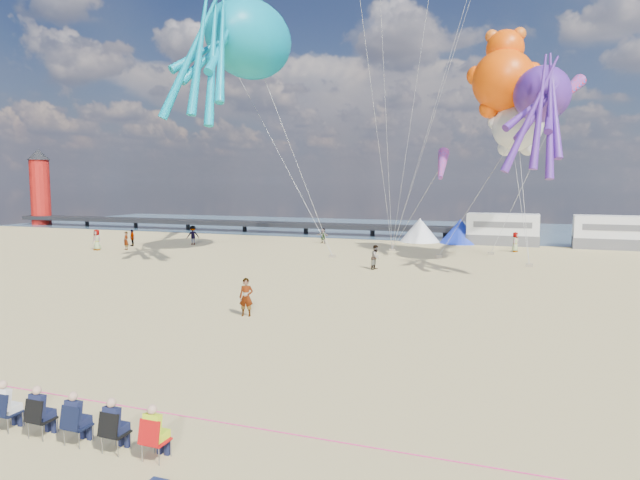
% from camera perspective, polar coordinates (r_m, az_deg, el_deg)
% --- Properties ---
extents(ground, '(120.00, 120.00, 0.00)m').
position_cam_1_polar(ground, '(20.22, -5.66, -11.88)').
color(ground, '#D3BD7A').
rests_on(ground, ground).
extents(water, '(120.00, 120.00, 0.00)m').
position_cam_1_polar(water, '(73.03, 13.61, 0.98)').
color(water, '#3D5E76').
rests_on(water, ground).
extents(pier, '(60.00, 3.00, 0.50)m').
position_cam_1_polar(pier, '(71.50, -10.39, 1.73)').
color(pier, black).
rests_on(pier, ground).
extents(lighthouse, '(2.60, 2.60, 9.00)m').
position_cam_1_polar(lighthouse, '(88.97, -26.18, 4.29)').
color(lighthouse, '#A5140F').
rests_on(lighthouse, ground).
extents(motorhome_0, '(6.60, 2.50, 3.00)m').
position_cam_1_polar(motorhome_0, '(57.52, 17.81, 1.03)').
color(motorhome_0, silver).
rests_on(motorhome_0, ground).
extents(motorhome_1, '(6.60, 2.50, 3.00)m').
position_cam_1_polar(motorhome_1, '(57.89, 27.24, 0.68)').
color(motorhome_1, silver).
rests_on(motorhome_1, ground).
extents(tent_white, '(4.00, 4.00, 2.40)m').
position_cam_1_polar(tent_white, '(58.44, 9.95, 1.01)').
color(tent_white, white).
rests_on(tent_white, ground).
extents(tent_blue, '(4.00, 4.00, 2.40)m').
position_cam_1_polar(tent_blue, '(57.85, 13.84, 0.87)').
color(tent_blue, '#1933CC').
rests_on(tent_blue, ground).
extents(spectator_row, '(6.10, 0.90, 1.30)m').
position_cam_1_polar(spectator_row, '(15.15, -23.06, -15.98)').
color(spectator_row, black).
rests_on(spectator_row, ground).
extents(rope_line, '(34.00, 0.03, 0.03)m').
position_cam_1_polar(rope_line, '(16.15, -13.80, -16.67)').
color(rope_line, '#F2338C').
rests_on(rope_line, ground).
extents(standing_person, '(0.73, 0.57, 1.76)m').
position_cam_1_polar(standing_person, '(26.35, -7.39, -5.69)').
color(standing_person, tan).
rests_on(standing_person, ground).
extents(beachgoer_0, '(0.70, 0.49, 1.84)m').
position_cam_1_polar(beachgoer_0, '(54.34, -21.42, 0.01)').
color(beachgoer_0, '#7F6659').
rests_on(beachgoer_0, ground).
extents(beachgoer_1, '(0.71, 0.93, 1.71)m').
position_cam_1_polar(beachgoer_1, '(39.89, 5.60, -1.73)').
color(beachgoer_1, '#7F6659').
rests_on(beachgoer_1, ground).
extents(beachgoer_2, '(1.14, 1.13, 1.85)m').
position_cam_1_polar(beachgoer_2, '(56.16, -12.60, 0.47)').
color(beachgoer_2, '#7F6659').
rests_on(beachgoer_2, ground).
extents(beachgoer_3, '(1.16, 1.03, 1.56)m').
position_cam_1_polar(beachgoer_3, '(56.63, -18.27, 0.21)').
color(beachgoer_3, '#7F6659').
rests_on(beachgoer_3, ground).
extents(beachgoer_4, '(0.97, 0.65, 1.53)m').
position_cam_1_polar(beachgoer_4, '(56.03, 0.30, 0.44)').
color(beachgoer_4, '#7F6659').
rests_on(beachgoer_4, ground).
extents(beachgoer_5, '(1.59, 0.99, 1.64)m').
position_cam_1_polar(beachgoer_5, '(53.70, -18.83, -0.07)').
color(beachgoer_5, '#7F6659').
rests_on(beachgoer_5, ground).
extents(beachgoer_6, '(0.58, 0.72, 1.71)m').
position_cam_1_polar(beachgoer_6, '(52.22, 18.94, -0.20)').
color(beachgoer_6, '#7F6659').
rests_on(beachgoer_6, ground).
extents(sandbag_a, '(0.50, 0.35, 0.22)m').
position_cam_1_polar(sandbag_a, '(45.85, 1.25, -1.63)').
color(sandbag_a, gray).
rests_on(sandbag_a, ground).
extents(sandbag_b, '(0.50, 0.35, 0.22)m').
position_cam_1_polar(sandbag_b, '(46.92, 11.82, -1.58)').
color(sandbag_b, gray).
rests_on(sandbag_b, ground).
extents(sandbag_c, '(0.50, 0.35, 0.22)m').
position_cam_1_polar(sandbag_c, '(43.64, 20.20, -2.39)').
color(sandbag_c, gray).
rests_on(sandbag_c, ground).
extents(sandbag_d, '(0.50, 0.35, 0.22)m').
position_cam_1_polar(sandbag_d, '(49.61, 16.72, -1.30)').
color(sandbag_d, gray).
rests_on(sandbag_d, ground).
extents(sandbag_e, '(0.50, 0.35, 0.22)m').
position_cam_1_polar(sandbag_e, '(50.36, 7.22, -0.99)').
color(sandbag_e, gray).
rests_on(sandbag_e, ground).
extents(kite_octopus_teal, '(6.88, 11.55, 12.34)m').
position_cam_1_polar(kite_octopus_teal, '(45.25, -7.07, 19.27)').
color(kite_octopus_teal, '#028BA8').
extents(kite_octopus_purple, '(6.44, 9.41, 9.90)m').
position_cam_1_polar(kite_octopus_purple, '(41.71, 21.32, 13.43)').
color(kite_octopus_purple, '#4E218A').
extents(kite_panda, '(5.58, 5.43, 6.22)m').
position_cam_1_polar(kite_panda, '(45.22, 19.13, 10.67)').
color(kite_panda, silver).
extents(kite_teddy_orange, '(6.26, 6.00, 7.71)m').
position_cam_1_polar(kite_teddy_orange, '(45.14, 17.88, 14.91)').
color(kite_teddy_orange, '#FF4D02').
extents(windsock_left, '(3.18, 7.50, 7.50)m').
position_cam_1_polar(windsock_left, '(53.18, -9.10, 17.56)').
color(windsock_left, red).
extents(windsock_mid, '(3.19, 5.71, 5.78)m').
position_cam_1_polar(windsock_mid, '(46.46, 23.39, 13.33)').
color(windsock_mid, red).
extents(windsock_right, '(1.27, 4.38, 4.32)m').
position_cam_1_polar(windsock_right, '(45.04, 12.11, 7.38)').
color(windsock_right, red).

